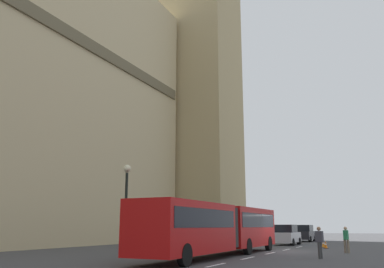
% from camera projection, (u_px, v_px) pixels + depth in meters
% --- Properties ---
extents(ground_plane, '(160.00, 160.00, 0.00)m').
position_uv_depth(ground_plane, '(280.00, 251.00, 28.81)').
color(ground_plane, '#424244').
extents(lane_centre_marking, '(25.20, 0.16, 0.01)m').
position_uv_depth(lane_centre_marking, '(260.00, 255.00, 24.53)').
color(lane_centre_marking, silver).
rests_on(lane_centre_marking, ground_plane).
extents(articulated_bus, '(16.34, 2.54, 2.90)m').
position_uv_depth(articulated_bus, '(218.00, 226.00, 24.31)').
color(articulated_bus, '#B20F0F').
rests_on(articulated_bus, ground_plane).
extents(sedan_lead, '(4.40, 1.86, 1.85)m').
position_uv_depth(sedan_lead, '(287.00, 235.00, 38.32)').
color(sedan_lead, '#B7B7BC').
rests_on(sedan_lead, ground_plane).
extents(sedan_trailing, '(4.40, 1.86, 1.85)m').
position_uv_depth(sedan_trailing, '(305.00, 233.00, 46.67)').
color(sedan_trailing, black).
rests_on(sedan_trailing, ground_plane).
extents(traffic_cone_west, '(0.36, 0.36, 0.58)m').
position_uv_depth(traffic_cone_west, '(326.00, 245.00, 32.23)').
color(traffic_cone_west, black).
rests_on(traffic_cone_west, ground_plane).
extents(traffic_cone_middle, '(0.36, 0.36, 0.58)m').
position_uv_depth(traffic_cone_middle, '(323.00, 244.00, 33.98)').
color(traffic_cone_middle, black).
rests_on(traffic_cone_middle, ground_plane).
extents(street_lamp, '(0.44, 0.44, 5.27)m').
position_uv_depth(street_lamp, '(126.00, 203.00, 23.80)').
color(street_lamp, black).
rests_on(street_lamp, ground_plane).
extents(pedestrian_near_cones, '(0.36, 0.44, 1.69)m').
position_uv_depth(pedestrian_near_cones, '(320.00, 241.00, 22.29)').
color(pedestrian_near_cones, '#333333').
rests_on(pedestrian_near_cones, ground_plane).
extents(pedestrian_by_kerb, '(0.44, 0.36, 1.69)m').
position_uv_depth(pedestrian_by_kerb, '(346.00, 239.00, 26.93)').
color(pedestrian_by_kerb, '#726651').
rests_on(pedestrian_by_kerb, ground_plane).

